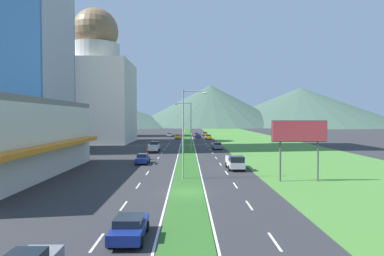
# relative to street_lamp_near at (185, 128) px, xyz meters

# --- Properties ---
(ground_plane) EXTENTS (600.00, 600.00, 0.00)m
(ground_plane) POSITION_rel_street_lamp_near_xyz_m (0.17, -6.75, -5.88)
(ground_plane) COLOR #2D2D30
(grass_median) EXTENTS (3.20, 240.00, 0.06)m
(grass_median) POSITION_rel_street_lamp_near_xyz_m (0.17, 53.25, -5.85)
(grass_median) COLOR #2D6023
(grass_median) RESTS_ON ground_plane
(grass_verge_right) EXTENTS (24.00, 240.00, 0.06)m
(grass_verge_right) POSITION_rel_street_lamp_near_xyz_m (20.77, 53.25, -5.85)
(grass_verge_right) COLOR #477F33
(grass_verge_right) RESTS_ON ground_plane
(lane_dash_left_1) EXTENTS (0.16, 2.80, 0.01)m
(lane_dash_left_1) POSITION_rel_street_lamp_near_xyz_m (-4.93, -19.06, -5.87)
(lane_dash_left_1) COLOR silver
(lane_dash_left_1) RESTS_ON ground_plane
(lane_dash_left_2) EXTENTS (0.16, 2.80, 0.01)m
(lane_dash_left_2) POSITION_rel_street_lamp_near_xyz_m (-4.93, -11.38, -5.87)
(lane_dash_left_2) COLOR silver
(lane_dash_left_2) RESTS_ON ground_plane
(lane_dash_left_3) EXTENTS (0.16, 2.80, 0.01)m
(lane_dash_left_3) POSITION_rel_street_lamp_near_xyz_m (-4.93, -3.69, -5.87)
(lane_dash_left_3) COLOR silver
(lane_dash_left_3) RESTS_ON ground_plane
(lane_dash_left_4) EXTENTS (0.16, 2.80, 0.01)m
(lane_dash_left_4) POSITION_rel_street_lamp_near_xyz_m (-4.93, 3.99, -5.87)
(lane_dash_left_4) COLOR silver
(lane_dash_left_4) RESTS_ON ground_plane
(lane_dash_left_5) EXTENTS (0.16, 2.80, 0.01)m
(lane_dash_left_5) POSITION_rel_street_lamp_near_xyz_m (-4.93, 11.68, -5.87)
(lane_dash_left_5) COLOR silver
(lane_dash_left_5) RESTS_ON ground_plane
(lane_dash_left_6) EXTENTS (0.16, 2.80, 0.01)m
(lane_dash_left_6) POSITION_rel_street_lamp_near_xyz_m (-4.93, 19.36, -5.87)
(lane_dash_left_6) COLOR silver
(lane_dash_left_6) RESTS_ON ground_plane
(lane_dash_left_7) EXTENTS (0.16, 2.80, 0.01)m
(lane_dash_left_7) POSITION_rel_street_lamp_near_xyz_m (-4.93, 27.05, -5.87)
(lane_dash_left_7) COLOR silver
(lane_dash_left_7) RESTS_ON ground_plane
(lane_dash_left_8) EXTENTS (0.16, 2.80, 0.01)m
(lane_dash_left_8) POSITION_rel_street_lamp_near_xyz_m (-4.93, 34.73, -5.87)
(lane_dash_left_8) COLOR silver
(lane_dash_left_8) RESTS_ON ground_plane
(lane_dash_left_9) EXTENTS (0.16, 2.80, 0.01)m
(lane_dash_left_9) POSITION_rel_street_lamp_near_xyz_m (-4.93, 42.42, -5.87)
(lane_dash_left_9) COLOR silver
(lane_dash_left_9) RESTS_ON ground_plane
(lane_dash_left_10) EXTENTS (0.16, 2.80, 0.01)m
(lane_dash_left_10) POSITION_rel_street_lamp_near_xyz_m (-4.93, 50.10, -5.87)
(lane_dash_left_10) COLOR silver
(lane_dash_left_10) RESTS_ON ground_plane
(lane_dash_left_11) EXTENTS (0.16, 2.80, 0.01)m
(lane_dash_left_11) POSITION_rel_street_lamp_near_xyz_m (-4.93, 57.78, -5.87)
(lane_dash_left_11) COLOR silver
(lane_dash_left_11) RESTS_ON ground_plane
(lane_dash_right_1) EXTENTS (0.16, 2.80, 0.01)m
(lane_dash_right_1) POSITION_rel_street_lamp_near_xyz_m (5.27, -19.06, -5.87)
(lane_dash_right_1) COLOR silver
(lane_dash_right_1) RESTS_ON ground_plane
(lane_dash_right_2) EXTENTS (0.16, 2.80, 0.01)m
(lane_dash_right_2) POSITION_rel_street_lamp_near_xyz_m (5.27, -11.38, -5.87)
(lane_dash_right_2) COLOR silver
(lane_dash_right_2) RESTS_ON ground_plane
(lane_dash_right_3) EXTENTS (0.16, 2.80, 0.01)m
(lane_dash_right_3) POSITION_rel_street_lamp_near_xyz_m (5.27, -3.69, -5.87)
(lane_dash_right_3) COLOR silver
(lane_dash_right_3) RESTS_ON ground_plane
(lane_dash_right_4) EXTENTS (0.16, 2.80, 0.01)m
(lane_dash_right_4) POSITION_rel_street_lamp_near_xyz_m (5.27, 3.99, -5.87)
(lane_dash_right_4) COLOR silver
(lane_dash_right_4) RESTS_ON ground_plane
(lane_dash_right_5) EXTENTS (0.16, 2.80, 0.01)m
(lane_dash_right_5) POSITION_rel_street_lamp_near_xyz_m (5.27, 11.68, -5.87)
(lane_dash_right_5) COLOR silver
(lane_dash_right_5) RESTS_ON ground_plane
(lane_dash_right_6) EXTENTS (0.16, 2.80, 0.01)m
(lane_dash_right_6) POSITION_rel_street_lamp_near_xyz_m (5.27, 19.36, -5.87)
(lane_dash_right_6) COLOR silver
(lane_dash_right_6) RESTS_ON ground_plane
(lane_dash_right_7) EXTENTS (0.16, 2.80, 0.01)m
(lane_dash_right_7) POSITION_rel_street_lamp_near_xyz_m (5.27, 27.05, -5.87)
(lane_dash_right_7) COLOR silver
(lane_dash_right_7) RESTS_ON ground_plane
(lane_dash_right_8) EXTENTS (0.16, 2.80, 0.01)m
(lane_dash_right_8) POSITION_rel_street_lamp_near_xyz_m (5.27, 34.73, -5.87)
(lane_dash_right_8) COLOR silver
(lane_dash_right_8) RESTS_ON ground_plane
(lane_dash_right_9) EXTENTS (0.16, 2.80, 0.01)m
(lane_dash_right_9) POSITION_rel_street_lamp_near_xyz_m (5.27, 42.42, -5.87)
(lane_dash_right_9) COLOR silver
(lane_dash_right_9) RESTS_ON ground_plane
(lane_dash_right_10) EXTENTS (0.16, 2.80, 0.01)m
(lane_dash_right_10) POSITION_rel_street_lamp_near_xyz_m (5.27, 50.10, -5.87)
(lane_dash_right_10) COLOR silver
(lane_dash_right_10) RESTS_ON ground_plane
(lane_dash_right_11) EXTENTS (0.16, 2.80, 0.01)m
(lane_dash_right_11) POSITION_rel_street_lamp_near_xyz_m (5.27, 57.78, -5.87)
(lane_dash_right_11) COLOR silver
(lane_dash_right_11) RESTS_ON ground_plane
(edge_line_median_left) EXTENTS (0.16, 240.00, 0.01)m
(edge_line_median_left) POSITION_rel_street_lamp_near_xyz_m (-1.58, 53.25, -5.87)
(edge_line_median_left) COLOR silver
(edge_line_median_left) RESTS_ON ground_plane
(edge_line_median_right) EXTENTS (0.16, 240.00, 0.01)m
(edge_line_median_right) POSITION_rel_street_lamp_near_xyz_m (1.92, 53.25, -5.87)
(edge_line_median_right) COLOR silver
(edge_line_median_right) RESTS_ON ground_plane
(domed_building) EXTENTS (19.93, 19.93, 38.01)m
(domed_building) POSITION_rel_street_lamp_near_xyz_m (-25.83, 55.41, 9.98)
(domed_building) COLOR beige
(domed_building) RESTS_ON ground_plane
(midrise_colored) EXTENTS (13.66, 13.66, 23.29)m
(midrise_colored) POSITION_rel_street_lamp_near_xyz_m (-27.50, 85.90, 5.76)
(midrise_colored) COLOR #9E9384
(midrise_colored) RESTS_ON ground_plane
(hill_far_left) EXTENTS (176.38, 176.38, 29.72)m
(hill_far_left) POSITION_rel_street_lamp_near_xyz_m (-91.63, 219.22, 8.98)
(hill_far_left) COLOR #3D5647
(hill_far_left) RESTS_ON ground_plane
(hill_far_center) EXTENTS (128.89, 128.89, 33.77)m
(hill_far_center) POSITION_rel_street_lamp_near_xyz_m (19.10, 229.78, 11.00)
(hill_far_center) COLOR #3D5647
(hill_far_center) RESTS_ON ground_plane
(hill_far_right) EXTENTS (163.28, 163.28, 32.72)m
(hill_far_right) POSITION_rel_street_lamp_near_xyz_m (97.37, 239.63, 10.48)
(hill_far_right) COLOR #3D5647
(hill_far_right) RESTS_ON ground_plane
(street_lamp_near) EXTENTS (2.90, 0.28, 10.34)m
(street_lamp_near) POSITION_rel_street_lamp_near_xyz_m (0.00, 0.00, 0.00)
(street_lamp_near) COLOR #99999E
(street_lamp_near) RESTS_ON ground_plane
(street_lamp_mid) EXTENTS (3.39, 0.37, 10.18)m
(street_lamp_mid) POSITION_rel_street_lamp_near_xyz_m (0.58, 29.18, -0.03)
(street_lamp_mid) COLOR #99999E
(street_lamp_mid) RESTS_ON ground_plane
(billboard_roadside) EXTENTS (6.19, 0.28, 6.84)m
(billboard_roadside) POSITION_rel_street_lamp_near_xyz_m (12.63, -1.87, -0.58)
(billboard_roadside) COLOR #4C4C51
(billboard_roadside) RESTS_ON ground_plane
(car_0) EXTENTS (1.92, 4.19, 1.50)m
(car_0) POSITION_rel_street_lamp_near_xyz_m (7.08, 68.66, -5.11)
(car_0) COLOR yellow
(car_0) RESTS_ON ground_plane
(car_1) EXTENTS (1.92, 4.19, 1.46)m
(car_1) POSITION_rel_street_lamp_near_xyz_m (7.05, 88.92, -5.12)
(car_1) COLOR #C6842D
(car_1) RESTS_ON ground_plane
(car_2) EXTENTS (1.90, 4.10, 1.57)m
(car_2) POSITION_rel_street_lamp_near_xyz_m (3.42, 80.40, -5.08)
(car_2) COLOR #C6842D
(car_2) RESTS_ON ground_plane
(car_4) EXTENTS (2.04, 4.29, 1.48)m
(car_4) POSITION_rel_street_lamp_near_xyz_m (3.77, 72.48, -5.11)
(car_4) COLOR navy
(car_4) RESTS_ON ground_plane
(car_5) EXTENTS (1.95, 4.54, 1.37)m
(car_5) POSITION_rel_street_lamp_near_xyz_m (-6.42, 81.78, -5.16)
(car_5) COLOR #B2B2B7
(car_5) RESTS_ON ground_plane
(car_6) EXTENTS (1.87, 4.40, 1.59)m
(car_6) POSITION_rel_street_lamp_near_xyz_m (-6.71, 12.37, -5.08)
(car_6) COLOR navy
(car_6) RESTS_ON ground_plane
(car_7) EXTENTS (1.91, 4.49, 1.53)m
(car_7) POSITION_rel_street_lamp_near_xyz_m (-3.15, 70.41, -5.10)
(car_7) COLOR yellow
(car_7) RESTS_ON ground_plane
(car_8) EXTENTS (1.97, 4.13, 1.40)m
(car_8) POSITION_rel_street_lamp_near_xyz_m (-3.17, -18.59, -5.16)
(car_8) COLOR navy
(car_8) RESTS_ON ground_plane
(car_9) EXTENTS (2.01, 4.20, 1.51)m
(car_9) POSITION_rel_street_lamp_near_xyz_m (6.93, 34.98, -5.11)
(car_9) COLOR slate
(car_9) RESTS_ON ground_plane
(pickup_truck_0) EXTENTS (2.18, 5.40, 2.00)m
(pickup_truck_0) POSITION_rel_street_lamp_near_xyz_m (6.78, 6.64, -4.90)
(pickup_truck_0) COLOR silver
(pickup_truck_0) RESTS_ON ground_plane
(pickup_truck_1) EXTENTS (2.18, 5.40, 2.00)m
(pickup_truck_1) POSITION_rel_street_lamp_near_xyz_m (-6.77, 30.49, -4.90)
(pickup_truck_1) COLOR silver
(pickup_truck_1) RESTS_ON ground_plane
(motorcycle_rider) EXTENTS (0.36, 2.00, 1.80)m
(motorcycle_rider) POSITION_rel_street_lamp_near_xyz_m (-6.60, 17.27, -5.13)
(motorcycle_rider) COLOR black
(motorcycle_rider) RESTS_ON ground_plane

